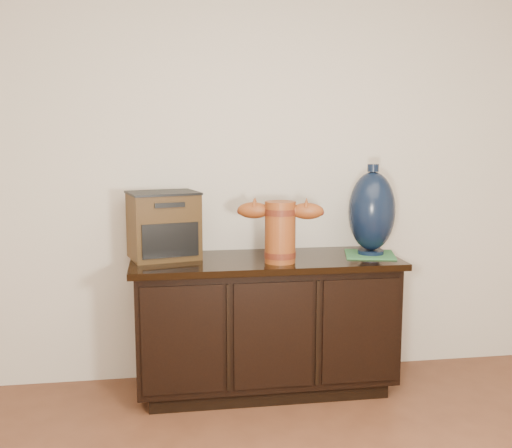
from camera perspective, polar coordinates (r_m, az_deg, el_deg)
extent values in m
plane|color=beige|center=(3.49, 0.16, 6.43)|extent=(4.50, 0.00, 4.50)
cube|color=black|center=(3.50, 0.86, -14.80)|extent=(1.29, 0.45, 0.08)
cube|color=black|center=(3.38, 0.87, -9.18)|extent=(1.40, 0.50, 0.64)
cube|color=black|center=(3.29, 0.89, -3.57)|extent=(1.46, 0.56, 0.03)
cube|color=black|center=(3.09, -7.02, -10.94)|extent=(0.41, 0.01, 0.56)
cube|color=black|center=(3.14, 1.67, -10.58)|extent=(0.41, 0.01, 0.56)
cube|color=black|center=(3.25, 9.91, -10.02)|extent=(0.41, 0.01, 0.56)
cylinder|color=#93451A|center=(3.15, 2.31, -0.78)|extent=(0.20, 0.20, 0.33)
cylinder|color=#38100A|center=(3.17, 2.30, -2.91)|extent=(0.21, 0.21, 0.03)
cylinder|color=#38100A|center=(3.13, 2.32, 1.18)|extent=(0.21, 0.21, 0.03)
ellipsoid|color=#93451A|center=(3.15, -0.24, 1.31)|extent=(0.19, 0.12, 0.09)
ellipsoid|color=#93451A|center=(3.13, 4.90, 1.23)|extent=(0.19, 0.12, 0.09)
cube|color=#3A250E|center=(3.30, -8.80, -0.21)|extent=(0.41, 0.36, 0.35)
cube|color=black|center=(3.17, -8.13, -1.57)|extent=(0.30, 0.08, 0.18)
cube|color=black|center=(3.28, -8.87, 2.96)|extent=(0.42, 0.37, 0.01)
cube|color=#316D3C|center=(3.43, 10.78, -2.86)|extent=(0.33, 0.33, 0.01)
cylinder|color=black|center=(3.43, 10.87, -2.62)|extent=(0.14, 0.14, 0.02)
ellipsoid|color=black|center=(3.39, 10.98, 1.20)|extent=(0.32, 0.32, 0.44)
cylinder|color=black|center=(3.37, 11.09, 5.27)|extent=(0.06, 0.06, 0.04)
cylinder|color=#53170E|center=(3.41, 1.96, -1.39)|extent=(0.07, 0.07, 0.17)
cylinder|color=silver|center=(3.39, 1.97, 0.26)|extent=(0.06, 0.06, 0.03)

